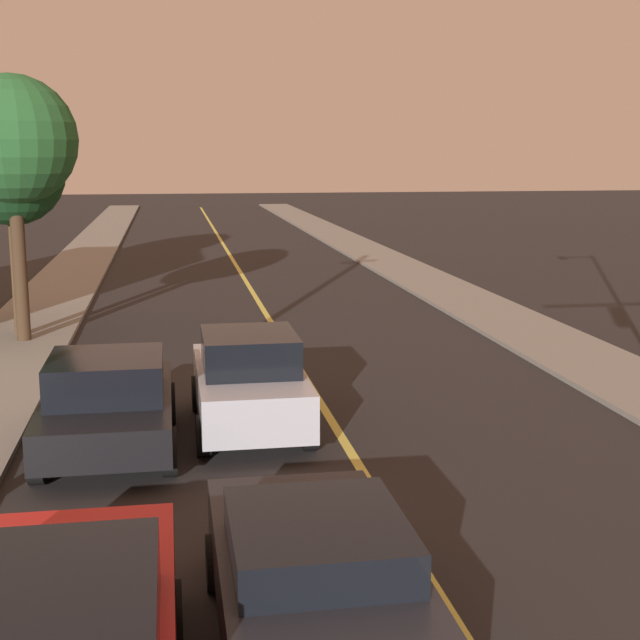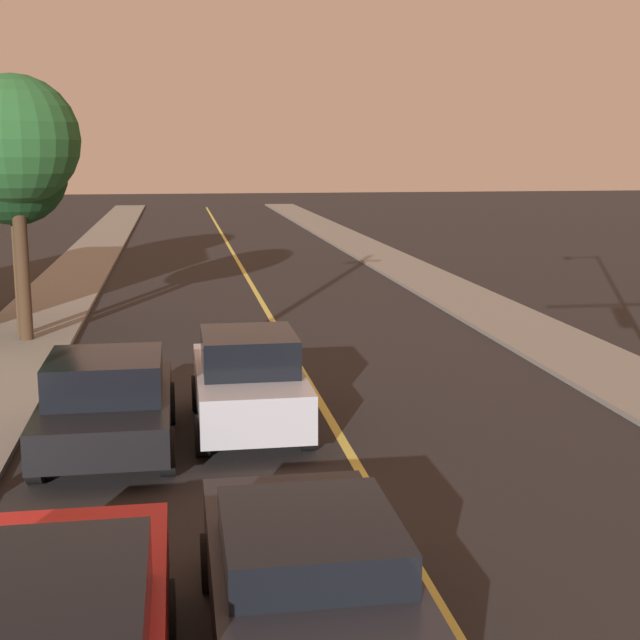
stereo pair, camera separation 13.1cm
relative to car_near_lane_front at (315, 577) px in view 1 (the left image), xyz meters
The scene contains 8 objects.
road_surface 31.55m from the car_near_lane_front, 87.34° to the left, with size 10.44×80.00×0.01m.
sidewalk_left 31.91m from the car_near_lane_front, 99.03° to the left, with size 2.50×80.00×0.12m.
sidewalk_right 32.49m from the car_near_lane_front, 75.87° to the left, with size 2.50×80.00×0.12m.
car_near_lane_front is the anchor object (origin of this frame).
car_near_lane_second 6.92m from the car_near_lane_front, 90.00° to the left, with size 1.89×4.05×1.72m.
car_outer_lane_second 6.56m from the car_near_lane_front, 110.50° to the left, with size 2.09×4.15×1.58m.
tree_left_near 16.48m from the car_near_lane_front, 108.23° to the left, with size 2.63×2.63×5.40m.
tree_left_far 16.04m from the car_near_lane_front, 108.36° to the left, with size 3.10×3.10×6.39m.
Camera 1 is at (-2.73, -3.23, 4.69)m, focal length 50.00 mm.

